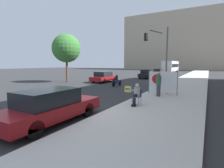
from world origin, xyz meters
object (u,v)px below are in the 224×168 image
Objects in this scene: street_tree_near_curb at (66,48)px; city_bus_on_road at (171,66)px; jogger_on_sidewalk at (159,84)px; car_on_road_nearest at (104,77)px; motorcycle_on_road at (117,81)px; traffic_light_pole at (159,48)px; parked_car_curbside at (51,106)px; car_on_road_midblock at (147,74)px; car_on_road_distant at (158,72)px; seated_protester at (136,94)px; pedestrian_behind at (168,82)px; protest_banner at (162,82)px.

city_bus_on_road is at bearing 77.18° from street_tree_near_curb.
jogger_on_sidewalk reaches higher than car_on_road_nearest.
traffic_light_pole is at bearing 20.68° from motorcycle_on_road.
car_on_road_midblock is (-3.37, 23.67, 0.03)m from parked_car_curbside.
car_on_road_distant is at bearing 70.77° from street_tree_near_curb.
seated_protester is 9.74m from motorcycle_on_road.
jogger_on_sidewalk is at bearing -75.67° from car_on_road_distant.
city_bus_on_road is (-5.79, 41.03, 1.00)m from seated_protester.
motorcycle_on_road is (3.44, -2.82, -0.17)m from car_on_road_nearest.
car_on_road_distant is (-4.84, 19.18, -3.47)m from traffic_light_pole.
pedestrian_behind is at bearing 71.66° from parked_car_curbside.
street_tree_near_curb is at bearing 162.42° from protest_banner.
protest_banner reaches higher than parked_car_curbside.
car_on_road_distant is 20.75m from motorcycle_on_road.
traffic_light_pole is 11.37m from car_on_road_midblock.
motorcycle_on_road is (-3.20, 12.16, -0.18)m from parked_car_curbside.
parked_car_curbside is 2.25× the size of motorcycle_on_road.
street_tree_near_curb is at bearing 170.96° from seated_protester.
car_on_road_distant is 2.28× the size of motorcycle_on_road.
seated_protester is 0.68× the size of pedestrian_behind.
car_on_road_midblock is at bearing 111.49° from protest_banner.
seated_protester is 0.28× the size of car_on_road_nearest.
car_on_road_midblock is at bearing -89.47° from city_bus_on_road.
parked_car_curbside is at bearing -85.47° from city_bus_on_road.
car_on_road_distant is at bearing 93.19° from car_on_road_midblock.
street_tree_near_curb reaches higher than motorcycle_on_road.
protest_banner is 0.46× the size of car_on_road_distant.
seated_protester is at bearing 61.41° from parked_car_curbside.
motorcycle_on_road is at bearing 146.62° from protest_banner.
jogger_on_sidewalk is at bearing 106.33° from seated_protester.
pedestrian_behind is 24.98m from car_on_road_distant.
car_on_road_midblock is at bearing 30.18° from pedestrian_behind.
protest_banner is at bearing -75.05° from car_on_road_distant.
protest_banner is 0.34× the size of street_tree_near_curb.
car_on_road_distant is (-0.52, 9.23, -0.05)m from car_on_road_midblock.
parked_car_curbside is 1.06× the size of car_on_road_nearest.
car_on_road_nearest is (-8.85, 10.91, -0.11)m from seated_protester.
seated_protester is 41.45m from city_bus_on_road.
car_on_road_midblock is at bearing 98.11° from parked_car_curbside.
car_on_road_nearest is at bearing 170.59° from traffic_light_pole.
street_tree_near_curb is (-13.65, 4.33, 3.41)m from protest_banner.
motorcycle_on_road is (-4.14, -1.56, -3.62)m from traffic_light_pole.
street_tree_near_curb reaches higher than car_on_road_nearest.
seated_protester is 20.38m from car_on_road_midblock.
traffic_light_pole reaches higher than city_bus_on_road.
jogger_on_sidewalk is at bearing -69.79° from car_on_road_midblock.
jogger_on_sidewalk is at bearing -92.20° from protest_banner.
parked_car_curbside is at bearing -48.97° from street_tree_near_curb.
car_on_road_distant is (-6.57, 24.62, -0.38)m from protest_banner.
car_on_road_nearest is at bearing 144.30° from protest_banner.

